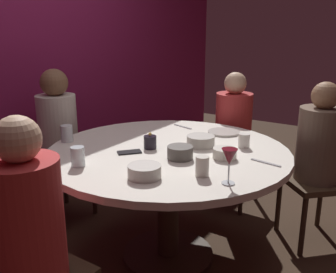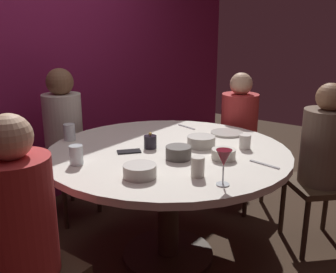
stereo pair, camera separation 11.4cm
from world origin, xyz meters
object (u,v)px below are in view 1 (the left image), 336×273
Objects in this scene: bowl_serving_large at (144,171)px; bowl_salad_center at (225,153)px; bowl_small_white at (180,152)px; seated_diner_left at (27,224)px; seated_diner_right at (233,125)px; wine_glass at (229,158)px; dinner_plate at (224,132)px; cup_by_left_diner at (67,134)px; cup_by_right_diner at (202,166)px; cup_near_candle at (78,157)px; seated_diner_front_right at (320,146)px; cell_phone at (129,152)px; bowl_sauce_side at (201,141)px; dining_table at (168,169)px; seated_diner_back at (58,129)px; cup_center_front at (244,141)px; candle_holder at (150,142)px.

bowl_serving_large is 1.24× the size of bowl_salad_center.
bowl_salad_center is 0.92× the size of bowl_small_white.
seated_diner_right is (2.00, -0.00, -0.02)m from seated_diner_left.
wine_glass reaches higher than dinner_plate.
cup_by_left_diner reaches higher than cup_by_right_diner.
seated_diner_front_right is at bearing -37.94° from cup_near_candle.
bowl_sauce_side is at bearing 90.10° from cell_phone.
cup_by_left_diner is (0.79, 0.64, 0.09)m from seated_diner_left.
bowl_small_white is (0.34, 0.00, 0.00)m from bowl_serving_large.
cup_by_right_diner is (0.25, -0.62, -0.00)m from cup_near_candle.
dining_table is at bearing 55.03° from bowl_small_white.
bowl_serving_large is 0.40m from cup_near_candle.
cell_phone is 0.80× the size of bowl_sauce_side.
cell_phone is at bearing -12.45° from seated_diner_back.
seated_diner_back is 8.47× the size of cell_phone.
seated_diner_front_right is at bearing -19.22° from cup_by_right_diner.
bowl_salad_center is 1.27× the size of cup_near_candle.
cup_by_right_diner reaches higher than cup_center_front.
seated_diner_left reaches higher than bowl_salad_center.
dining_table is 14.53× the size of candle_holder.
cup_by_left_diner is (0.28, 0.40, 0.00)m from cup_near_candle.
bowl_salad_center is at bearing 4.13° from cup_by_right_diner.
dinner_plate is (0.52, -1.14, 0.03)m from seated_diner_back.
bowl_salad_center is (0.04, -1.37, 0.05)m from seated_diner_back.
candle_holder is (-0.05, 0.10, 0.18)m from dining_table.
cup_center_front is at bearing 11.90° from seated_diner_back.
cell_phone is (-0.93, 0.89, 0.05)m from seated_diner_front_right.
dining_table is 1.01m from seated_diner_back.
cup_near_candle is (-0.41, 0.39, 0.02)m from bowl_small_white.
bowl_serving_large is at bearing 157.01° from bowl_salad_center.
cup_by_left_diner reaches higher than dining_table.
cell_phone is 1.28× the size of cup_by_left_diner.
seated_diner_left is at bearing 22.30° from seated_diner_front_right.
cup_by_left_diner is (0.21, 0.79, 0.02)m from bowl_serving_large.
cell_phone is at bearing -7.43° from seated_diner_right.
cup_center_front is (-0.45, 0.36, 0.09)m from seated_diner_front_right.
cell_phone is (0.84, 0.15, 0.04)m from seated_diner_left.
dinner_plate is 1.54× the size of bowl_small_white.
bowl_salad_center is (-0.70, 0.37, 0.08)m from seated_diner_front_right.
seated_diner_front_right is at bearing -34.53° from bowl_small_white.
cell_phone is 0.40m from bowl_serving_large.
cell_phone is at bearing 158.51° from candle_holder.
seated_diner_back reaches higher than cell_phone.
cup_center_front is (-0.23, -0.25, 0.04)m from dinner_plate.
cup_by_left_diner is (-0.76, 0.77, 0.05)m from dinner_plate.
candle_holder is 0.95× the size of cup_near_candle.
wine_glass is 1.18m from cup_by_left_diner.
cup_near_candle is (-1.49, 0.24, 0.11)m from seated_diner_right.
cup_by_left_diner is at bearing 75.11° from bowl_serving_large.
seated_diner_back is at bearing 56.14° from cup_near_candle.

